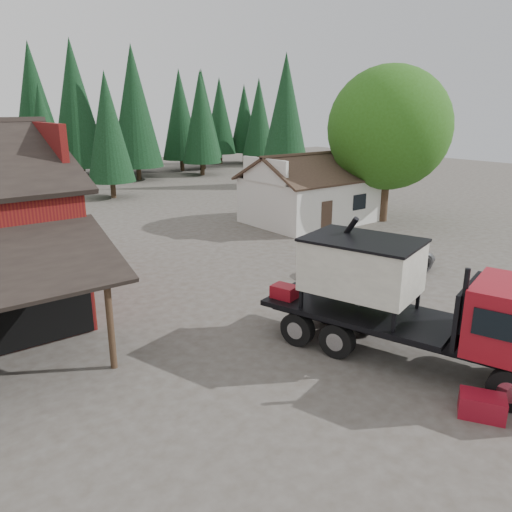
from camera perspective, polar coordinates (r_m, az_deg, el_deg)
ground at (r=17.08m, az=4.84°, el=-9.63°), size 120.00×120.00×0.00m
farmhouse at (r=34.20m, az=6.25°, el=6.71°), size 8.60×6.42×4.65m
deciduous_tree at (r=34.71m, az=14.98°, el=13.46°), size 8.00×8.00×10.20m
conifer_backdrop at (r=54.70m, az=-26.67°, el=7.03°), size 76.00×16.00×16.00m
near_pine_b at (r=44.36m, az=-16.55°, el=13.92°), size 3.96×3.96×10.40m
near_pine_c at (r=49.35m, az=3.40°, el=15.94°), size 4.84×4.84×12.40m
feed_truck at (r=15.76m, az=17.19°, el=-4.84°), size 5.08×9.67×4.22m
silver_car at (r=24.25m, az=14.06°, el=-0.02°), size 5.97×3.45×1.57m
equip_box at (r=14.37m, az=24.41°, el=-15.32°), size 1.17×1.30×0.60m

